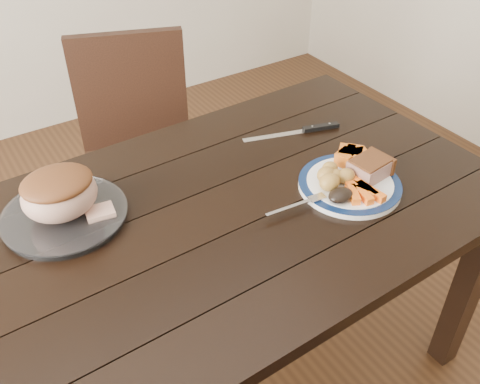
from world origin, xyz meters
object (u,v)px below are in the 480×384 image
serving_platter (65,216)px  roast_joint (60,195)px  pork_slice (369,168)px  fork (300,204)px  dinner_plate (350,185)px  chair_far (138,146)px  dining_table (211,240)px  carving_knife (309,129)px

serving_platter → roast_joint: bearing=-90.0°
serving_platter → pork_slice: pork_slice is taller
fork → roast_joint: bearing=155.5°
fork → dinner_plate: bearing=5.9°
dinner_plate → roast_joint: size_ratio=1.50×
serving_platter → fork: fork is taller
chair_far → serving_platter: size_ratio=3.02×
fork → roast_joint: 0.61m
dining_table → serving_platter: bearing=150.2°
dinner_plate → serving_platter: (-0.70, 0.29, 0.00)m
dinner_plate → serving_platter: 0.76m
pork_slice → roast_joint: roast_joint is taller
fork → carving_knife: fork is taller
dining_table → pork_slice: size_ratio=15.52×
chair_far → pork_slice: chair_far is taller
fork → serving_platter: bearing=155.5°
serving_platter → carving_knife: 0.79m
serving_platter → fork: 0.60m
dinner_plate → roast_joint: (-0.70, 0.29, 0.07)m
carving_knife → pork_slice: bearing=-79.5°
chair_far → dinner_plate: (0.28, -0.84, 0.23)m
serving_platter → carving_knife: size_ratio=0.99×
roast_joint → carving_knife: (0.79, -0.00, -0.07)m
dining_table → pork_slice: bearing=-14.8°
chair_far → serving_platter: bearing=72.8°
chair_far → dinner_plate: chair_far is taller
dining_table → chair_far: size_ratio=1.74×
serving_platter → carving_knife: bearing=-0.1°
roast_joint → chair_far: bearing=52.5°
fork → carving_knife: 0.40m
serving_platter → fork: bearing=-29.5°
carving_knife → chair_far: bearing=140.8°
dining_table → roast_joint: 0.41m
carving_knife → roast_joint: bearing=-163.4°
carving_knife → dining_table: bearing=-142.3°
dining_table → carving_knife: 0.52m
pork_slice → roast_joint: size_ratio=0.56×
dining_table → dinner_plate: (0.38, -0.11, 0.10)m
serving_platter → dinner_plate: bearing=-22.9°
chair_far → fork: size_ratio=5.21×
dinner_plate → serving_platter: bearing=157.1°
dinner_plate → fork: size_ratio=1.57×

